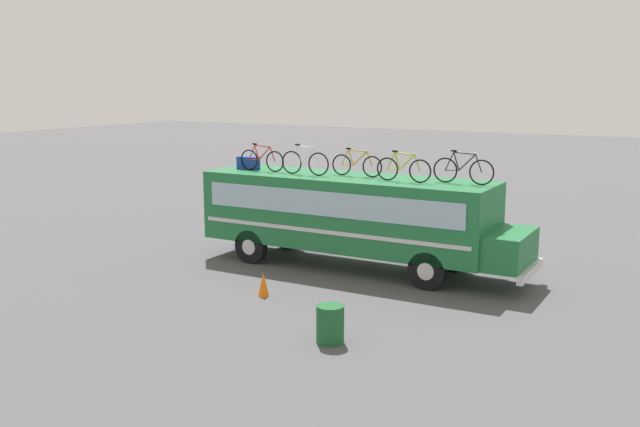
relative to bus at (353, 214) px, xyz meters
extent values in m
plane|color=#4C4C4F|center=(-0.23, 0.00, -1.72)|extent=(120.00, 120.00, 0.00)
cube|color=#1E6B38|center=(-0.23, 0.00, 0.06)|extent=(9.23, 2.50, 2.18)
cube|color=#1E6B38|center=(4.91, 0.00, -0.54)|extent=(1.05, 2.30, 0.97)
cube|color=#99B7C6|center=(-0.23, -1.26, 0.47)|extent=(8.49, 0.04, 0.74)
cube|color=#99B7C6|center=(-0.23, 1.26, 0.47)|extent=(8.49, 0.04, 0.74)
cube|color=silver|center=(-0.23, -1.27, -0.38)|extent=(8.86, 0.03, 0.12)
cube|color=silver|center=(-0.23, 1.27, -0.38)|extent=(8.86, 0.03, 0.12)
cube|color=silver|center=(5.49, 0.00, -1.11)|extent=(0.16, 2.37, 0.24)
cylinder|color=black|center=(2.91, -1.11, -1.17)|extent=(1.09, 0.28, 1.09)
cylinder|color=silver|center=(2.91, -1.11, -1.17)|extent=(0.49, 0.30, 0.49)
cylinder|color=black|center=(2.91, 1.11, -1.17)|extent=(1.09, 0.28, 1.09)
cylinder|color=silver|center=(2.91, 1.11, -1.17)|extent=(0.49, 0.30, 0.49)
cylinder|color=black|center=(-3.10, -1.11, -1.17)|extent=(1.09, 0.28, 1.09)
cylinder|color=silver|center=(-3.10, -1.11, -1.17)|extent=(0.49, 0.30, 0.49)
cylinder|color=black|center=(-3.10, 1.11, -1.17)|extent=(1.09, 0.28, 1.09)
cylinder|color=silver|center=(-3.10, 1.11, -1.17)|extent=(0.49, 0.30, 0.49)
cube|color=#193899|center=(-3.91, -0.02, 1.36)|extent=(0.73, 0.34, 0.41)
torus|color=black|center=(-3.73, -0.21, 1.49)|extent=(0.68, 0.04, 0.68)
torus|color=black|center=(-2.73, -0.21, 1.49)|extent=(0.68, 0.04, 0.68)
cylinder|color=red|center=(-3.43, -0.21, 1.75)|extent=(0.19, 0.04, 0.48)
cylinder|color=red|center=(-3.13, -0.21, 1.73)|extent=(0.47, 0.04, 0.47)
cylinder|color=red|center=(-3.21, -0.21, 1.97)|extent=(0.60, 0.04, 0.07)
cylinder|color=red|center=(-3.54, -0.21, 1.50)|extent=(0.38, 0.03, 0.05)
cylinder|color=red|center=(-3.62, -0.21, 1.74)|extent=(0.25, 0.03, 0.50)
cylinder|color=red|center=(-2.82, -0.21, 1.72)|extent=(0.21, 0.03, 0.47)
cylinder|color=silver|center=(-2.91, -0.21, 2.00)|extent=(0.03, 0.44, 0.03)
ellipsoid|color=black|center=(-3.51, -0.21, 2.03)|extent=(0.20, 0.08, 0.06)
torus|color=black|center=(-2.01, -0.34, 1.52)|extent=(0.73, 0.04, 0.73)
torus|color=black|center=(-1.04, -0.34, 1.52)|extent=(0.73, 0.04, 0.73)
cylinder|color=white|center=(-1.72, -0.34, 1.79)|extent=(0.19, 0.04, 0.52)
cylinder|color=white|center=(-1.43, -0.34, 1.78)|extent=(0.45, 0.04, 0.50)
cylinder|color=white|center=(-1.51, -0.34, 2.03)|extent=(0.58, 0.04, 0.07)
cylinder|color=white|center=(-1.83, -0.34, 1.53)|extent=(0.37, 0.03, 0.05)
cylinder|color=white|center=(-1.90, -0.34, 1.78)|extent=(0.24, 0.03, 0.54)
cylinder|color=white|center=(-1.13, -0.34, 1.77)|extent=(0.21, 0.03, 0.51)
cylinder|color=silver|center=(-1.21, -0.34, 2.06)|extent=(0.03, 0.44, 0.03)
ellipsoid|color=black|center=(-1.80, -0.34, 2.09)|extent=(0.20, 0.08, 0.06)
torus|color=black|center=(-0.48, 0.14, 1.48)|extent=(0.66, 0.04, 0.66)
torus|color=black|center=(0.57, 0.14, 1.48)|extent=(0.66, 0.04, 0.66)
cylinder|color=orange|center=(-0.17, 0.14, 1.73)|extent=(0.20, 0.04, 0.47)
cylinder|color=orange|center=(0.15, 0.14, 1.72)|extent=(0.49, 0.04, 0.45)
cylinder|color=orange|center=(0.07, 0.14, 1.94)|extent=(0.63, 0.04, 0.07)
cylinder|color=orange|center=(-0.28, 0.14, 1.49)|extent=(0.40, 0.03, 0.05)
cylinder|color=orange|center=(-0.37, 0.14, 1.72)|extent=(0.26, 0.03, 0.49)
cylinder|color=orange|center=(0.48, 0.14, 1.71)|extent=(0.22, 0.03, 0.46)
cylinder|color=silver|center=(0.38, 0.14, 1.98)|extent=(0.03, 0.44, 0.03)
ellipsoid|color=black|center=(-0.25, 0.14, 2.00)|extent=(0.20, 0.08, 0.06)
torus|color=black|center=(1.24, -0.24, 1.50)|extent=(0.69, 0.04, 0.69)
torus|color=black|center=(2.27, -0.24, 1.50)|extent=(0.69, 0.04, 0.69)
cylinder|color=#B2B20C|center=(1.55, -0.24, 1.75)|extent=(0.20, 0.04, 0.49)
cylinder|color=#B2B20C|center=(1.86, -0.24, 1.74)|extent=(0.48, 0.04, 0.47)
cylinder|color=#B2B20C|center=(1.78, -0.24, 1.98)|extent=(0.62, 0.04, 0.07)
cylinder|color=#B2B20C|center=(1.44, -0.24, 1.51)|extent=(0.39, 0.03, 0.05)
cylinder|color=#B2B20C|center=(1.36, -0.24, 1.74)|extent=(0.25, 0.03, 0.51)
cylinder|color=#B2B20C|center=(2.18, -0.24, 1.73)|extent=(0.22, 0.03, 0.48)
cylinder|color=silver|center=(2.09, -0.24, 2.01)|extent=(0.03, 0.44, 0.03)
ellipsoid|color=black|center=(1.47, -0.24, 2.03)|extent=(0.20, 0.08, 0.06)
torus|color=black|center=(2.88, 0.19, 1.52)|extent=(0.73, 0.04, 0.73)
torus|color=black|center=(3.95, 0.19, 1.52)|extent=(0.73, 0.04, 0.73)
cylinder|color=black|center=(3.20, 0.19, 1.79)|extent=(0.21, 0.04, 0.52)
cylinder|color=black|center=(3.52, 0.19, 1.77)|extent=(0.50, 0.04, 0.50)
cylinder|color=black|center=(3.44, 0.19, 2.03)|extent=(0.64, 0.04, 0.07)
cylinder|color=black|center=(3.08, 0.19, 1.53)|extent=(0.41, 0.03, 0.05)
cylinder|color=black|center=(3.00, 0.19, 1.78)|extent=(0.26, 0.03, 0.54)
cylinder|color=black|center=(3.85, 0.19, 1.76)|extent=(0.22, 0.03, 0.51)
cylinder|color=silver|center=(3.76, 0.19, 2.06)|extent=(0.03, 0.44, 0.03)
ellipsoid|color=black|center=(3.12, 0.19, 2.09)|extent=(0.20, 0.08, 0.06)
cylinder|color=#1E592D|center=(2.54, -6.09, -1.29)|extent=(0.63, 0.63, 0.86)
cone|color=orange|center=(-0.72, -3.92, -1.38)|extent=(0.30, 0.30, 0.68)
camera|label=1|loc=(9.87, -19.49, 4.09)|focal=40.23mm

